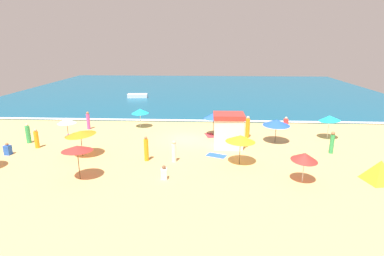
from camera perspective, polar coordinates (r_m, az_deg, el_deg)
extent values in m
plane|color=#E5B26B|center=(26.77, -0.70, -2.14)|extent=(60.00, 60.00, 0.00)
cube|color=#0F567A|center=(54.07, 1.16, 7.06)|extent=(60.00, 44.00, 0.10)
cube|color=white|center=(32.79, -0.01, 1.42)|extent=(57.00, 0.70, 0.01)
cube|color=white|center=(24.72, 6.72, -0.86)|extent=(2.27, 1.90, 2.40)
cube|color=#A5332D|center=(24.37, 6.83, 2.25)|extent=(2.43, 2.02, 0.36)
cylinder|color=#4C3823|center=(20.14, -20.24, -6.08)|extent=(0.05, 0.05, 2.14)
cone|color=red|center=(19.82, -20.50, -3.52)|extent=(2.00, 2.01, 0.41)
cylinder|color=silver|center=(19.76, 19.92, -6.96)|extent=(0.05, 0.05, 1.83)
cone|color=red|center=(19.50, 20.12, -5.01)|extent=(2.13, 2.15, 0.63)
cylinder|color=#4C3823|center=(21.52, 8.86, -4.03)|extent=(0.05, 0.05, 2.02)
cone|color=yellow|center=(21.25, 8.96, -1.91)|extent=(2.74, 2.73, 0.50)
cylinder|color=#4C3823|center=(26.70, 15.23, -0.61)|extent=(0.05, 0.05, 1.91)
cone|color=blue|center=(26.50, 15.35, 0.98)|extent=(2.27, 2.28, 0.54)
cylinder|color=#4C3823|center=(27.79, 3.96, 0.65)|extent=(0.05, 0.05, 2.00)
cone|color=blue|center=(27.60, 3.99, 2.26)|extent=(2.44, 2.44, 0.52)
cylinder|color=silver|center=(30.72, -9.52, 1.77)|extent=(0.05, 0.05, 1.83)
cone|color=#19B7C6|center=(30.55, -9.58, 3.11)|extent=(2.41, 2.41, 0.51)
cylinder|color=#4C3823|center=(24.12, -19.74, -2.77)|extent=(0.05, 0.05, 1.89)
cone|color=orange|center=(23.88, -19.92, -0.86)|extent=(2.69, 2.68, 0.52)
cylinder|color=silver|center=(29.21, 23.90, 0.09)|extent=(0.05, 0.05, 2.03)
cone|color=#19B7C6|center=(29.02, 24.08, 1.68)|extent=(2.13, 2.10, 0.63)
cylinder|color=#4C3823|center=(28.91, -22.02, -0.09)|extent=(0.05, 0.05, 1.81)
cone|color=white|center=(28.74, -22.17, 1.27)|extent=(2.24, 2.24, 0.51)
pyramid|color=yellow|center=(21.92, 31.41, -6.80)|extent=(2.22, 2.21, 1.37)
cube|color=red|center=(32.24, 16.96, 0.95)|extent=(0.41, 0.41, 0.73)
sphere|color=beige|center=(32.13, 17.03, 1.77)|extent=(0.24, 0.24, 0.24)
cylinder|color=#D84CA5|center=(31.38, -18.63, 1.13)|extent=(0.33, 0.33, 1.49)
sphere|color=#9E6B47|center=(31.19, -18.77, 2.65)|extent=(0.24, 0.24, 0.24)
cylinder|color=orange|center=(22.11, -8.45, -4.04)|extent=(0.43, 0.43, 1.60)
sphere|color=#9E6B47|center=(21.83, -8.54, -1.82)|extent=(0.22, 0.22, 0.22)
cube|color=white|center=(19.30, -5.20, -8.45)|extent=(0.40, 0.40, 0.67)
sphere|color=brown|center=(19.12, -5.23, -7.24)|extent=(0.24, 0.24, 0.24)
cylinder|color=orange|center=(27.55, 10.24, -0.03)|extent=(0.40, 0.40, 1.70)
sphere|color=beige|center=(27.30, 10.34, 1.92)|extent=(0.27, 0.27, 0.27)
cylinder|color=white|center=(21.77, -3.35, -4.64)|extent=(0.43, 0.43, 1.30)
sphere|color=beige|center=(21.51, -3.38, -2.70)|extent=(0.27, 0.27, 0.27)
cube|color=blue|center=(26.95, -30.91, -3.51)|extent=(0.47, 0.47, 0.73)
sphere|color=#9E6B47|center=(26.82, -31.05, -2.57)|extent=(0.23, 0.23, 0.23)
cylinder|color=green|center=(25.59, 24.44, -2.73)|extent=(0.45, 0.45, 1.46)
sphere|color=#9E6B47|center=(25.36, 24.65, -0.89)|extent=(0.28, 0.28, 0.28)
cylinder|color=green|center=(29.09, -28.04, -1.07)|extent=(0.51, 0.51, 1.46)
sphere|color=beige|center=(28.88, -28.25, 0.51)|extent=(0.22, 0.22, 0.22)
cylinder|color=orange|center=(27.45, -26.80, -1.94)|extent=(0.44, 0.44, 1.35)
sphere|color=#DBA884|center=(27.25, -27.00, -0.37)|extent=(0.24, 0.24, 0.24)
cube|color=blue|center=(23.15, 4.53, -5.09)|extent=(1.66, 1.33, 0.01)
cube|color=#D84CA5|center=(29.94, -21.64, -1.32)|extent=(0.86, 1.26, 0.01)
cube|color=red|center=(27.94, 3.34, -1.38)|extent=(1.09, 1.68, 0.01)
cube|color=white|center=(46.93, -10.04, 5.91)|extent=(2.99, 1.35, 0.57)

